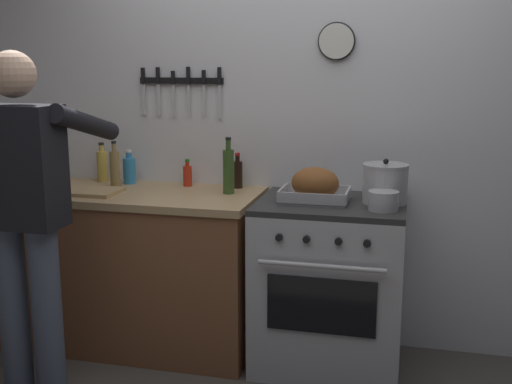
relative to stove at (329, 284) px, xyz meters
name	(u,v)px	position (x,y,z in m)	size (l,w,h in m)	color
wall_back	(303,117)	(-0.22, 0.36, 0.85)	(6.00, 0.13, 2.60)	silver
counter_block	(86,262)	(-1.43, 0.00, 0.01)	(2.03, 0.65, 0.90)	brown
stove	(329,284)	(0.00, 0.00, 0.00)	(0.76, 0.67, 0.90)	#BCBCC1
person_cook	(25,206)	(-1.34, -0.67, 0.50)	(0.51, 0.63, 1.66)	#4C566B
roasting_pan	(315,186)	(-0.09, -0.02, 0.53)	(0.35, 0.26, 0.18)	#B7B7BC
stock_pot	(385,183)	(0.27, 0.04, 0.55)	(0.23, 0.23, 0.23)	#B7B7BC
saucepan	(383,201)	(0.27, -0.13, 0.50)	(0.15, 0.15, 0.09)	#B7B7BC
cutting_board	(87,191)	(-1.34, -0.11, 0.46)	(0.36, 0.24, 0.02)	tan
bottle_dish_soap	(129,170)	(-1.23, 0.21, 0.53)	(0.07, 0.07, 0.20)	#338CCC
bottle_cooking_oil	(102,165)	(-1.42, 0.24, 0.55)	(0.06, 0.06, 0.23)	gold
bottle_soy_sauce	(238,173)	(-0.57, 0.23, 0.53)	(0.06, 0.06, 0.20)	black
bottle_vinegar	(115,168)	(-1.25, 0.07, 0.56)	(0.06, 0.06, 0.27)	#997F4C
bottle_olive_oil	(229,170)	(-0.57, 0.07, 0.58)	(0.06, 0.06, 0.31)	#385623
bottle_hot_sauce	(188,175)	(-0.87, 0.22, 0.51)	(0.05, 0.05, 0.16)	red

